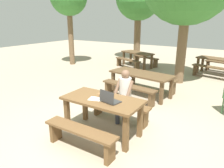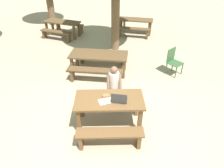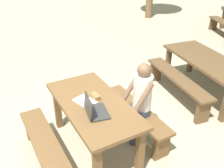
% 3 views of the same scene
% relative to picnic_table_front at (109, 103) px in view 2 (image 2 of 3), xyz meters
% --- Properties ---
extents(ground_plane, '(30.00, 30.00, 0.00)m').
position_rel_picnic_table_front_xyz_m(ground_plane, '(0.00, 0.00, -0.64)').
color(ground_plane, tan).
extents(picnic_table_front, '(1.60, 0.79, 0.77)m').
position_rel_picnic_table_front_xyz_m(picnic_table_front, '(0.00, 0.00, 0.00)').
color(picnic_table_front, brown).
rests_on(picnic_table_front, ground).
extents(bench_near, '(1.46, 0.30, 0.44)m').
position_rel_picnic_table_front_xyz_m(bench_near, '(0.00, -0.70, -0.32)').
color(bench_near, brown).
rests_on(bench_near, ground).
extents(bench_far, '(1.46, 0.30, 0.44)m').
position_rel_picnic_table_front_xyz_m(bench_far, '(0.00, 0.70, -0.32)').
color(bench_far, brown).
rests_on(bench_far, ground).
extents(laptop, '(0.40, 0.32, 0.24)m').
position_rel_picnic_table_front_xyz_m(laptop, '(0.22, -0.09, 0.19)').
color(laptop, '#2D2D2D').
rests_on(laptop, picnic_table_front).
extents(small_pouch, '(0.15, 0.08, 0.06)m').
position_rel_picnic_table_front_xyz_m(small_pouch, '(-0.08, 0.08, 0.16)').
color(small_pouch, olive).
rests_on(small_pouch, picnic_table_front).
extents(paper_sheet, '(0.34, 0.29, 0.00)m').
position_rel_picnic_table_front_xyz_m(paper_sheet, '(-0.09, -0.08, 0.13)').
color(paper_sheet, white).
rests_on(paper_sheet, picnic_table_front).
extents(person_seated, '(0.38, 0.39, 1.23)m').
position_rel_picnic_table_front_xyz_m(person_seated, '(0.13, 0.66, 0.06)').
color(person_seated, '#333847').
rests_on(person_seated, ground).
extents(plastic_chair, '(0.62, 0.62, 0.90)m').
position_rel_picnic_table_front_xyz_m(plastic_chair, '(2.21, 2.42, -0.17)').
color(plastic_chair, '#335933').
rests_on(plastic_chair, ground).
extents(picnic_table_mid, '(2.04, 1.07, 0.71)m').
position_rel_picnic_table_front_xyz_m(picnic_table_mid, '(-0.32, 2.55, -0.04)').
color(picnic_table_mid, brown).
rests_on(picnic_table_mid, ground).
extents(bench_mid_south, '(1.78, 0.55, 0.47)m').
position_rel_picnic_table_front_xyz_m(bench_mid_south, '(-0.42, 1.91, -0.29)').
color(bench_mid_south, brown).
rests_on(bench_mid_south, ground).
extents(bench_mid_north, '(1.78, 0.55, 0.47)m').
position_rel_picnic_table_front_xyz_m(bench_mid_north, '(-0.23, 3.19, -0.29)').
color(bench_mid_north, brown).
rests_on(bench_mid_north, ground).
extents(picnic_table_rear, '(1.81, 1.06, 0.72)m').
position_rel_picnic_table_front_xyz_m(picnic_table_rear, '(1.41, 6.45, -0.05)').
color(picnic_table_rear, brown).
rests_on(picnic_table_rear, ground).
extents(bench_rear_south, '(1.56, 0.66, 0.47)m').
position_rel_picnic_table_front_xyz_m(bench_rear_south, '(1.25, 5.83, -0.30)').
color(bench_rear_south, brown).
rests_on(bench_rear_south, ground).
extents(bench_rear_north, '(1.56, 0.66, 0.47)m').
position_rel_picnic_table_front_xyz_m(bench_rear_north, '(1.56, 7.07, -0.30)').
color(bench_rear_north, brown).
rests_on(bench_rear_north, ground).
extents(picnic_table_distant, '(1.87, 1.29, 0.72)m').
position_rel_picnic_table_front_xyz_m(picnic_table_distant, '(-2.20, 6.18, -0.04)').
color(picnic_table_distant, brown).
rests_on(picnic_table_distant, ground).
extents(bench_distant_south, '(1.56, 0.88, 0.44)m').
position_rel_picnic_table_front_xyz_m(bench_distant_south, '(-2.43, 5.62, -0.32)').
color(bench_distant_south, brown).
rests_on(bench_distant_south, ground).
extents(bench_distant_north, '(1.56, 0.88, 0.44)m').
position_rel_picnic_table_front_xyz_m(bench_distant_north, '(-1.97, 6.73, -0.32)').
color(bench_distant_north, brown).
rests_on(bench_distant_north, ground).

